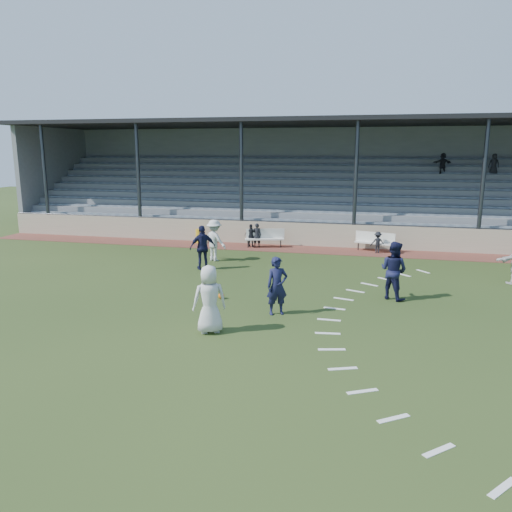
{
  "coord_description": "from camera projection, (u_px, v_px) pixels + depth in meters",
  "views": [
    {
      "loc": [
        4.04,
        -14.32,
        5.01
      ],
      "look_at": [
        0.0,
        2.5,
        1.3
      ],
      "focal_mm": 35.0,
      "sensor_mm": 36.0,
      "label": 1
    }
  ],
  "objects": [
    {
      "name": "retaining_wall",
      "position": [
        296.0,
        234.0,
        26.44
      ],
      "size": [
        34.0,
        0.18,
        1.2
      ],
      "primitive_type": "cube",
      "color": "#BAAB8F",
      "rests_on": "ground"
    },
    {
      "name": "sub_left_far",
      "position": [
        251.0,
        235.0,
        25.96
      ],
      "size": [
        0.72,
        0.35,
        1.19
      ],
      "primitive_type": "imported",
      "rotation": [
        0.0,
        0.0,
        3.22
      ],
      "color": "black",
      "rests_on": "cinder_track"
    },
    {
      "name": "player_white_wing",
      "position": [
        214.0,
        240.0,
        22.72
      ],
      "size": [
        1.4,
        1.12,
        1.89
      ],
      "primitive_type": "imported",
      "rotation": [
        0.0,
        0.0,
        2.74
      ],
      "color": "silver",
      "rests_on": "ground"
    },
    {
      "name": "trash_bin",
      "position": [
        200.0,
        236.0,
        27.08
      ],
      "size": [
        0.47,
        0.47,
        0.75
      ],
      "primitive_type": "cylinder",
      "color": "gold",
      "rests_on": "cinder_track"
    },
    {
      "name": "player_navy_mid",
      "position": [
        394.0,
        270.0,
        16.86
      ],
      "size": [
        1.22,
        1.16,
        1.99
      ],
      "primitive_type": "imported",
      "rotation": [
        0.0,
        0.0,
        2.56
      ],
      "color": "#151739",
      "rests_on": "ground"
    },
    {
      "name": "player_navy_lead",
      "position": [
        277.0,
        286.0,
        15.29
      ],
      "size": [
        0.78,
        0.69,
        1.81
      ],
      "primitive_type": "imported",
      "rotation": [
        0.0,
        0.0,
        0.47
      ],
      "color": "#151739",
      "rests_on": "ground"
    },
    {
      "name": "sub_left_near",
      "position": [
        257.0,
        235.0,
        25.88
      ],
      "size": [
        0.5,
        0.37,
        1.24
      ],
      "primitive_type": "imported",
      "rotation": [
        0.0,
        0.0,
        3.32
      ],
      "color": "black",
      "rests_on": "cinder_track"
    },
    {
      "name": "football",
      "position": [
        221.0,
        296.0,
        17.04
      ],
      "size": [
        0.21,
        0.21,
        0.21
      ],
      "primitive_type": "sphere",
      "color": "#DD5F0D",
      "rests_on": "ground"
    },
    {
      "name": "ground",
      "position": [
        237.0,
        313.0,
        15.58
      ],
      "size": [
        90.0,
        90.0,
        0.0
      ],
      "primitive_type": "plane",
      "color": "#2B3D19",
      "rests_on": "ground"
    },
    {
      "name": "sub_right",
      "position": [
        378.0,
        242.0,
        24.42
      ],
      "size": [
        0.73,
        0.5,
        1.05
      ],
      "primitive_type": "imported",
      "rotation": [
        0.0,
        0.0,
        3.3
      ],
      "color": "black",
      "rests_on": "cinder_track"
    },
    {
      "name": "player_navy_wing",
      "position": [
        203.0,
        248.0,
        21.07
      ],
      "size": [
        1.18,
        0.98,
        1.88
      ],
      "primitive_type": "imported",
      "rotation": [
        0.0,
        0.0,
        3.7
      ],
      "color": "#151739",
      "rests_on": "ground"
    },
    {
      "name": "penalty_arc",
      "position": [
        372.0,
        323.0,
        14.64
      ],
      "size": [
        3.89,
        14.63,
        0.01
      ],
      "color": "white",
      "rests_on": "ground"
    },
    {
      "name": "player_white_lead",
      "position": [
        209.0,
        299.0,
        13.76
      ],
      "size": [
        1.11,
        0.98,
        1.91
      ],
      "primitive_type": "imported",
      "rotation": [
        0.0,
        0.0,
        3.63
      ],
      "color": "silver",
      "rests_on": "ground"
    },
    {
      "name": "bench_left",
      "position": [
        265.0,
        236.0,
        25.89
      ],
      "size": [
        2.03,
        1.03,
        0.95
      ],
      "rotation": [
        0.0,
        0.0,
        0.3
      ],
      "color": "silver",
      "rests_on": "cinder_track"
    },
    {
      "name": "grandstand",
      "position": [
        308.0,
        196.0,
        30.58
      ],
      "size": [
        34.6,
        9.0,
        6.61
      ],
      "color": "gray",
      "rests_on": "ground"
    },
    {
      "name": "cinder_track",
      "position": [
        292.0,
        249.0,
        25.57
      ],
      "size": [
        34.0,
        2.0,
        0.02
      ],
      "primitive_type": "cube",
      "color": "brown",
      "rests_on": "ground"
    },
    {
      "name": "bench_right",
      "position": [
        375.0,
        240.0,
        24.8
      ],
      "size": [
        2.03,
        1.01,
        0.95
      ],
      "rotation": [
        0.0,
        0.0,
        -0.29
      ],
      "color": "silver",
      "rests_on": "cinder_track"
    }
  ]
}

